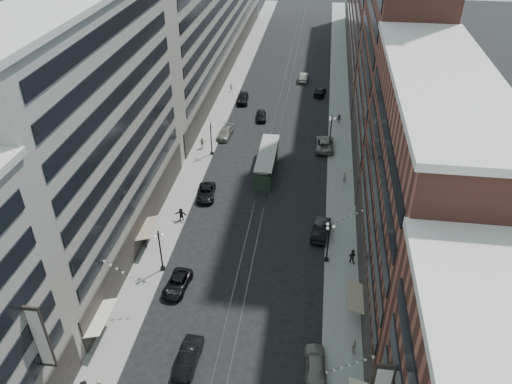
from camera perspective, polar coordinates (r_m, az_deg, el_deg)
The scene contains 34 objects.
ground at distance 82.59m, azimuth 1.96°, elevation 5.53°, with size 220.00×220.00×0.00m, color black.
sidewalk_west at distance 92.96m, azimuth -4.22°, elevation 8.87°, with size 4.00×180.00×0.15m, color gray.
sidewalk_east at distance 91.30m, azimuth 9.58°, elevation 8.00°, with size 4.00×180.00×0.15m, color gray.
rail_west at distance 91.55m, azimuth 2.18°, elevation 8.49°, with size 0.12×180.00×0.02m, color #2D2D33.
rail_east at distance 91.45m, azimuth 3.07°, elevation 8.43°, with size 0.12×180.00×0.02m, color #2D2D33.
building_west_mid at distance 57.15m, azimuth -18.09°, elevation 6.09°, with size 8.00×36.00×28.00m, color gray.
building_west_far at distance 114.13m, azimuth -4.95°, elevation 20.41°, with size 8.00×90.00×26.00m, color gray.
building_east_mid at distance 49.66m, azimuth 18.04°, elevation -0.99°, with size 8.00×30.00×24.00m, color brown.
building_east_tower at distance 71.55m, azimuth 16.31°, elevation 17.91°, with size 8.00×26.00×42.00m, color brown.
building_east_far at distance 121.00m, azimuth 13.05°, elevation 20.00°, with size 8.00×72.00×24.00m, color brown.
lamppost_sw_far at distance 56.43m, azimuth -10.89°, elevation -6.44°, with size 1.03×1.14×5.52m.
lamppost_sw_mid at distance 78.12m, azimuth -5.16°, elevation 6.23°, with size 1.03×1.14×5.52m.
lamppost_se_far at distance 57.17m, azimuth 8.27°, elevation -5.52°, with size 1.03×1.14×5.52m.
lamppost_se_mid at distance 80.92m, azimuth 8.54°, elevation 7.00°, with size 1.03×1.14×5.52m.
streetcar at distance 74.32m, azimuth 1.27°, elevation 3.41°, with size 2.56×11.57×3.20m.
car_2 at distance 55.57m, azimuth -9.01°, elevation -10.32°, with size 2.22×4.82×1.34m, color black.
car_4 at distance 48.13m, azimuth 6.78°, elevation -18.93°, with size 1.94×4.83×1.65m, color slate.
car_5 at distance 48.65m, azimuth -7.74°, elevation -18.26°, with size 1.73×4.95×1.63m, color black.
pedestrian_2 at distance 61.22m, azimuth -12.59°, elevation -5.62°, with size 0.76×0.42×1.57m, color black.
pedestrian_4 at distance 49.69m, azimuth 11.12°, elevation -16.93°, with size 0.97×0.44×1.66m, color beige.
car_7 at distance 69.17m, azimuth -5.71°, elevation -0.06°, with size 2.29×4.96×1.38m, color black.
car_8 at distance 84.57m, azimuth -3.54°, elevation 6.76°, with size 2.05×5.05×1.47m, color slate.
car_9 at distance 97.57m, azimuth -1.52°, elevation 10.69°, with size 2.03×5.05×1.72m, color black.
car_10 at distance 62.37m, azimuth 7.43°, elevation -4.23°, with size 1.85×5.30×1.75m, color black.
car_11 at distance 81.47m, azimuth 7.84°, elevation 5.48°, with size 2.82×6.12×1.70m, color slate.
car_12 at distance 101.80m, azimuth 7.33°, elevation 11.33°, with size 1.94×4.78×1.39m, color black.
car_13 at distance 90.58m, azimuth 0.60°, elevation 8.72°, with size 1.72×4.27×1.46m, color black.
car_14 at distance 108.54m, azimuth 5.43°, elevation 12.95°, with size 1.72×4.92×1.62m, color gray.
pedestrian_5 at distance 64.79m, azimuth -8.55°, elevation -2.53°, with size 1.65×0.47×1.78m, color black.
pedestrian_6 at distance 80.96m, azimuth -6.15°, elevation 5.62°, with size 1.11×0.51×1.90m, color #BBB19B.
pedestrian_7 at distance 58.69m, azimuth 10.92°, elevation -7.21°, with size 0.90×0.49×1.85m, color black.
pedestrian_8 at distance 72.75m, azimuth 10.04°, elevation 1.76°, with size 0.67×0.44×1.85m, color #B7AA97.
pedestrian_9 at distance 89.89m, azimuth 9.47°, elevation 8.23°, with size 1.07×0.44×1.66m, color black.
pedestrian_extra_1 at distance 102.47m, azimuth -2.82°, elevation 11.87°, with size 0.59×0.39×1.62m, color #B9AA99.
Camera 1 is at (6.95, -12.55, 38.86)m, focal length 35.00 mm.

